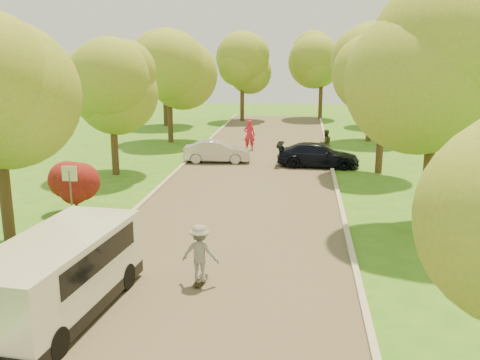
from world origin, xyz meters
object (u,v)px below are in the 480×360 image
at_px(street_sign, 70,183).
at_px(dark_sedan, 318,155).
at_px(silver_sedan, 217,151).
at_px(skateboarder, 200,253).
at_px(longboard, 201,281).
at_px(minivan, 59,275).
at_px(person_olive, 325,143).
at_px(person_striped, 249,135).

bearing_deg(street_sign, dark_sedan, 50.62).
distance_m(silver_sedan, skateboarder, 16.27).
height_order(street_sign, longboard, street_sign).
distance_m(minivan, dark_sedan, 18.84).
xyz_separation_m(skateboarder, person_olive, (4.02, 18.34, -0.07)).
relative_size(minivan, longboard, 6.53).
height_order(dark_sedan, skateboarder, skateboarder).
distance_m(silver_sedan, dark_sedan, 5.67).
height_order(street_sign, person_olive, street_sign).
relative_size(minivan, skateboarder, 3.42).
bearing_deg(person_olive, minivan, 42.28).
relative_size(street_sign, longboard, 2.63).
xyz_separation_m(person_striped, person_olive, (4.70, -1.71, -0.15)).
distance_m(minivan, silver_sedan, 18.26).
distance_m(longboard, skateboarder, 0.80).
height_order(minivan, person_olive, minivan).
relative_size(street_sign, skateboarder, 1.38).
bearing_deg(street_sign, person_olive, 55.29).
bearing_deg(street_sign, person_striped, 72.52).
bearing_deg(skateboarder, street_sign, -33.81).
distance_m(street_sign, longboard, 7.31).
height_order(skateboarder, person_striped, person_striped).
distance_m(dark_sedan, longboard, 15.97).
bearing_deg(longboard, silver_sedan, -77.52).
height_order(minivan, person_striped, person_striped).
xyz_separation_m(silver_sedan, person_striped, (1.45, 3.92, 0.35)).
bearing_deg(dark_sedan, person_olive, -7.68).
distance_m(street_sign, dark_sedan, 14.37).
distance_m(longboard, person_striped, 20.09).
bearing_deg(person_olive, dark_sedan, 50.94).
bearing_deg(longboard, skateboarder, -111.60).
xyz_separation_m(street_sign, longboard, (5.58, -4.48, -1.48)).
bearing_deg(person_olive, street_sign, 26.45).
xyz_separation_m(dark_sedan, longboard, (-3.52, -15.57, -0.56)).
distance_m(minivan, skateboarder, 3.65).
relative_size(minivan, person_olive, 3.27).
relative_size(minivan, silver_sedan, 1.44).
xyz_separation_m(silver_sedan, person_olive, (6.15, 2.21, 0.21)).
relative_size(longboard, person_olive, 0.50).
distance_m(minivan, longboard, 3.76).
relative_size(street_sign, minivan, 0.40).
bearing_deg(skateboarder, minivan, 40.26).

